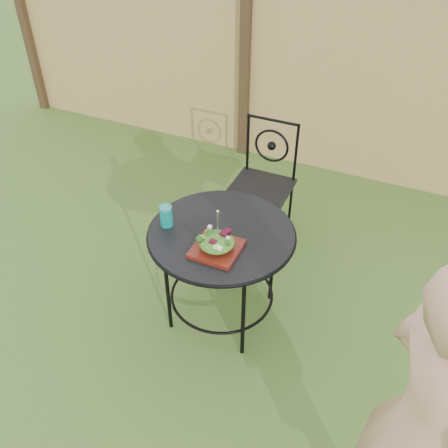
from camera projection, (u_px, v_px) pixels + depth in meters
name	position (u px, v px, depth m)	size (l,w,h in m)	color
ground	(300.00, 345.00, 3.28)	(60.00, 60.00, 0.00)	#254616
fence	(388.00, 84.00, 4.26)	(8.00, 0.12, 1.90)	tan
patio_table	(222.00, 249.00, 3.14)	(0.92, 0.92, 0.72)	black
patio_chair	(263.00, 179.00, 3.92)	(0.46, 0.46, 0.95)	black
diner	(425.00, 434.00, 1.88)	(0.64, 0.42, 1.76)	tan
salad_plate	(217.00, 249.00, 2.92)	(0.27, 0.27, 0.02)	#400B09
salad	(217.00, 242.00, 2.89)	(0.21, 0.21, 0.08)	#235614
fork	(218.00, 225.00, 2.80)	(0.01, 0.01, 0.18)	silver
drinking_glass	(166.00, 216.00, 3.07)	(0.08, 0.08, 0.14)	#0B857D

